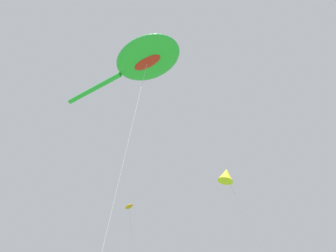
% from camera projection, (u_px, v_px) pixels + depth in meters
% --- Properties ---
extents(big_show_kite, '(4.28, 9.44, 18.32)m').
position_uv_depth(big_show_kite, '(145.00, 60.00, 19.76)').
color(big_show_kite, green).
rests_on(big_show_kite, ground).
extents(small_kite_streamer_purple, '(4.89, 1.82, 11.28)m').
position_uv_depth(small_kite_streamer_purple, '(226.00, 175.00, 17.15)').
color(small_kite_streamer_purple, yellow).
rests_on(small_kite_streamer_purple, ground).
extents(small_kite_tiny_distant, '(4.18, 1.51, 13.75)m').
position_uv_depth(small_kite_tiny_distant, '(129.00, 209.00, 25.98)').
color(small_kite_tiny_distant, orange).
rests_on(small_kite_tiny_distant, ground).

